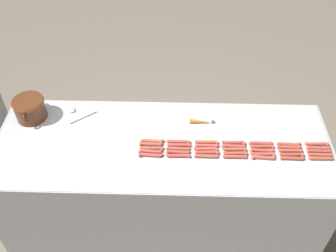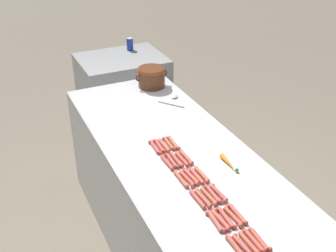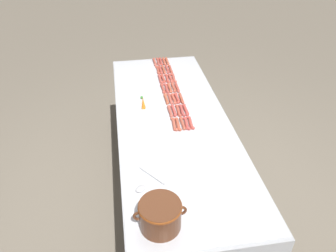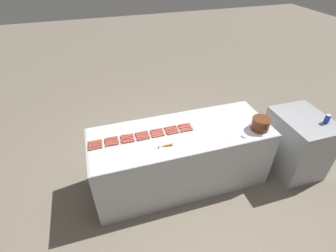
# 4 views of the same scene
# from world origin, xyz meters

# --- Properties ---
(ground_plane) EXTENTS (20.00, 20.00, 0.00)m
(ground_plane) POSITION_xyz_m (0.00, 0.00, 0.00)
(ground_plane) COLOR #756B5B
(griddle_counter) EXTENTS (0.87, 2.37, 0.91)m
(griddle_counter) POSITION_xyz_m (0.00, 0.00, 0.45)
(griddle_counter) COLOR #ADAFB5
(griddle_counter) RESTS_ON ground_plane
(back_cabinet) EXTENTS (0.83, 0.65, 0.91)m
(back_cabinet) POSITION_xyz_m (0.23, 1.73, 0.46)
(back_cabinet) COLOR #939599
(back_cabinet) RESTS_ON ground_plane
(hot_dog_0) EXTENTS (0.03, 0.17, 0.02)m
(hot_dog_0) POSITION_xyz_m (-0.12, -1.06, 0.92)
(hot_dog_0) COLOR #B45239
(hot_dog_0) RESTS_ON griddle_counter
(hot_dog_1) EXTENTS (0.03, 0.17, 0.02)m
(hot_dog_1) POSITION_xyz_m (-0.13, -0.87, 0.92)
(hot_dog_1) COLOR #AD4938
(hot_dog_1) RESTS_ON griddle_counter
(hot_dog_2) EXTENTS (0.04, 0.17, 0.02)m
(hot_dog_2) POSITION_xyz_m (-0.12, -0.68, 0.92)
(hot_dog_2) COLOR #B44F41
(hot_dog_2) RESTS_ON griddle_counter
(hot_dog_3) EXTENTS (0.03, 0.17, 0.02)m
(hot_dog_3) POSITION_xyz_m (-0.12, -0.49, 0.92)
(hot_dog_3) COLOR #AE473C
(hot_dog_3) RESTS_ON griddle_counter
(hot_dog_4) EXTENTS (0.03, 0.17, 0.02)m
(hot_dog_4) POSITION_xyz_m (-0.12, -0.30, 0.92)
(hot_dog_4) COLOR #AD4F3A
(hot_dog_4) RESTS_ON griddle_counter
(hot_dog_5) EXTENTS (0.03, 0.17, 0.02)m
(hot_dog_5) POSITION_xyz_m (-0.12, -0.11, 0.92)
(hot_dog_5) COLOR #B9443D
(hot_dog_5) RESTS_ON griddle_counter
(hot_dog_6) EXTENTS (0.03, 0.17, 0.02)m
(hot_dog_6) POSITION_xyz_m (-0.12, 0.08, 0.92)
(hot_dog_6) COLOR #B8473E
(hot_dog_6) RESTS_ON griddle_counter
(hot_dog_7) EXTENTS (0.03, 0.17, 0.02)m
(hot_dog_7) POSITION_xyz_m (-0.09, -1.07, 0.92)
(hot_dog_7) COLOR #B74F3A
(hot_dog_7) RESTS_ON griddle_counter
(hot_dog_8) EXTENTS (0.03, 0.17, 0.02)m
(hot_dog_8) POSITION_xyz_m (-0.09, -0.88, 0.92)
(hot_dog_8) COLOR #AF483F
(hot_dog_8) RESTS_ON griddle_counter
(hot_dog_9) EXTENTS (0.03, 0.17, 0.02)m
(hot_dog_9) POSITION_xyz_m (-0.09, -0.68, 0.92)
(hot_dog_9) COLOR #B24C41
(hot_dog_9) RESTS_ON griddle_counter
(hot_dog_10) EXTENTS (0.03, 0.17, 0.02)m
(hot_dog_10) POSITION_xyz_m (-0.09, -0.50, 0.92)
(hot_dog_10) COLOR #AE4D3B
(hot_dog_10) RESTS_ON griddle_counter
(hot_dog_11) EXTENTS (0.03, 0.17, 0.02)m
(hot_dog_11) POSITION_xyz_m (-0.09, -0.31, 0.92)
(hot_dog_11) COLOR #B9453B
(hot_dog_11) RESTS_ON griddle_counter
(hot_dog_12) EXTENTS (0.03, 0.17, 0.02)m
(hot_dog_12) POSITION_xyz_m (-0.09, -0.11, 0.92)
(hot_dog_12) COLOR #AC4541
(hot_dog_12) RESTS_ON griddle_counter
(hot_dog_13) EXTENTS (0.04, 0.17, 0.02)m
(hot_dog_13) POSITION_xyz_m (-0.09, 0.08, 0.92)
(hot_dog_13) COLOR #B84741
(hot_dog_13) RESTS_ON griddle_counter
(hot_dog_14) EXTENTS (0.03, 0.17, 0.02)m
(hot_dog_14) POSITION_xyz_m (-0.06, -1.07, 0.92)
(hot_dog_14) COLOR #AF463B
(hot_dog_14) RESTS_ON griddle_counter
(hot_dog_15) EXTENTS (0.03, 0.17, 0.02)m
(hot_dog_15) POSITION_xyz_m (-0.06, -0.88, 0.92)
(hot_dog_15) COLOR #B05039
(hot_dog_15) RESTS_ON griddle_counter
(hot_dog_16) EXTENTS (0.03, 0.17, 0.02)m
(hot_dog_16) POSITION_xyz_m (-0.06, -0.68, 0.92)
(hot_dog_16) COLOR #B9483C
(hot_dog_16) RESTS_ON griddle_counter
(hot_dog_17) EXTENTS (0.03, 0.17, 0.02)m
(hot_dog_17) POSITION_xyz_m (-0.06, -0.50, 0.92)
(hot_dog_17) COLOR #AE5039
(hot_dog_17) RESTS_ON griddle_counter
(hot_dog_18) EXTENTS (0.03, 0.17, 0.02)m
(hot_dog_18) POSITION_xyz_m (-0.06, -0.30, 0.92)
(hot_dog_18) COLOR #B84F3D
(hot_dog_18) RESTS_ON griddle_counter
(hot_dog_19) EXTENTS (0.03, 0.17, 0.02)m
(hot_dog_19) POSITION_xyz_m (-0.06, -0.11, 0.92)
(hot_dog_19) COLOR #AF4939
(hot_dog_19) RESTS_ON griddle_counter
(hot_dog_20) EXTENTS (0.03, 0.17, 0.02)m
(hot_dog_20) POSITION_xyz_m (-0.06, 0.07, 0.92)
(hot_dog_20) COLOR #AB4F3B
(hot_dog_20) RESTS_ON griddle_counter
(hot_dog_21) EXTENTS (0.03, 0.17, 0.02)m
(hot_dog_21) POSITION_xyz_m (-0.03, -1.07, 0.92)
(hot_dog_21) COLOR #AB4C41
(hot_dog_21) RESTS_ON griddle_counter
(hot_dog_22) EXTENTS (0.03, 0.17, 0.02)m
(hot_dog_22) POSITION_xyz_m (-0.03, -0.87, 0.92)
(hot_dog_22) COLOR #AF473D
(hot_dog_22) RESTS_ON griddle_counter
(hot_dog_23) EXTENTS (0.03, 0.17, 0.02)m
(hot_dog_23) POSITION_xyz_m (-0.02, -0.69, 0.92)
(hot_dog_23) COLOR #AF473A
(hot_dog_23) RESTS_ON griddle_counter
(hot_dog_24) EXTENTS (0.03, 0.17, 0.02)m
(hot_dog_24) POSITION_xyz_m (-0.03, -0.49, 0.92)
(hot_dog_24) COLOR #AF4740
(hot_dog_24) RESTS_ON griddle_counter
(hot_dog_25) EXTENTS (0.03, 0.17, 0.02)m
(hot_dog_25) POSITION_xyz_m (-0.03, -0.31, 0.92)
(hot_dog_25) COLOR #B74E42
(hot_dog_25) RESTS_ON griddle_counter
(hot_dog_26) EXTENTS (0.03, 0.17, 0.02)m
(hot_dog_26) POSITION_xyz_m (-0.03, -0.12, 0.92)
(hot_dog_26) COLOR #B9453E
(hot_dog_26) RESTS_ON griddle_counter
(hot_dog_27) EXTENTS (0.03, 0.17, 0.02)m
(hot_dog_27) POSITION_xyz_m (-0.02, 0.08, 0.92)
(hot_dog_27) COLOR #B25039
(hot_dog_27) RESTS_ON griddle_counter
(hot_dog_28) EXTENTS (0.03, 0.17, 0.02)m
(hot_dog_28) POSITION_xyz_m (0.01, -1.07, 0.92)
(hot_dog_28) COLOR #B15141
(hot_dog_28) RESTS_ON griddle_counter
(hot_dog_29) EXTENTS (0.03, 0.17, 0.02)m
(hot_dog_29) POSITION_xyz_m (0.00, -0.88, 0.92)
(hot_dog_29) COLOR #AB4938
(hot_dog_29) RESTS_ON griddle_counter
(hot_dog_30) EXTENTS (0.03, 0.17, 0.02)m
(hot_dog_30) POSITION_xyz_m (0.01, -0.68, 0.92)
(hot_dog_30) COLOR #B64A41
(hot_dog_30) RESTS_ON griddle_counter
(hot_dog_31) EXTENTS (0.03, 0.17, 0.02)m
(hot_dog_31) POSITION_xyz_m (0.01, -0.50, 0.92)
(hot_dog_31) COLOR #AE473B
(hot_dog_31) RESTS_ON griddle_counter
(hot_dog_32) EXTENTS (0.03, 0.17, 0.02)m
(hot_dog_32) POSITION_xyz_m (0.01, -0.31, 0.92)
(hot_dog_32) COLOR #B35238
(hot_dog_32) RESTS_ON griddle_counter
(hot_dog_33) EXTENTS (0.03, 0.17, 0.02)m
(hot_dog_33) POSITION_xyz_m (0.01, -0.11, 0.92)
(hot_dog_33) COLOR #AE4F40
(hot_dog_33) RESTS_ON griddle_counter
(hot_dog_34) EXTENTS (0.03, 0.17, 0.02)m
(hot_dog_34) POSITION_xyz_m (0.01, 0.07, 0.92)
(hot_dog_34) COLOR #B3523F
(hot_dog_34) RESTS_ON griddle_counter
(bean_pot) EXTENTS (0.29, 0.23, 0.16)m
(bean_pot) POSITION_xyz_m (0.24, 0.98, 1.00)
(bean_pot) COLOR #562D19
(bean_pot) RESTS_ON griddle_counter
(serving_spoon) EXTENTS (0.20, 0.24, 0.02)m
(serving_spoon) POSITION_xyz_m (0.29, 0.67, 0.92)
(serving_spoon) COLOR #B7B7BC
(serving_spoon) RESTS_ON griddle_counter
(carrot) EXTENTS (0.04, 0.18, 0.03)m
(carrot) POSITION_xyz_m (0.21, -0.28, 0.92)
(carrot) COLOR orange
(carrot) RESTS_ON griddle_counter
(soda_can) EXTENTS (0.07, 0.07, 0.12)m
(soda_can) POSITION_xyz_m (0.39, 1.90, 0.98)
(soda_can) COLOR #1938B2
(soda_can) RESTS_ON back_cabinet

